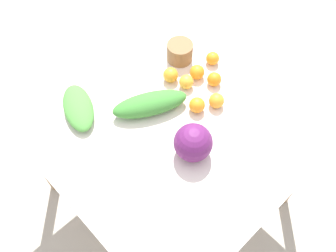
{
  "coord_description": "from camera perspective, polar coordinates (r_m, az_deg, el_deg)",
  "views": [
    {
      "loc": [
        0.64,
        -0.61,
        2.13
      ],
      "look_at": [
        0.0,
        0.0,
        0.74
      ],
      "focal_mm": 40.0,
      "sensor_mm": 36.0,
      "label": 1
    }
  ],
  "objects": [
    {
      "name": "paper_bag",
      "position": [
        1.88,
        1.81,
        11.22
      ],
      "size": [
        0.13,
        0.13,
        0.1
      ],
      "primitive_type": "cylinder",
      "color": "olive",
      "rests_on": "dining_table"
    },
    {
      "name": "orange_0",
      "position": [
        1.81,
        4.46,
        8.19
      ],
      "size": [
        0.07,
        0.07,
        0.07
      ],
      "primitive_type": "sphere",
      "color": "orange",
      "rests_on": "dining_table"
    },
    {
      "name": "orange_6",
      "position": [
        1.8,
        0.41,
        7.79
      ],
      "size": [
        0.07,
        0.07,
        0.07
      ],
      "primitive_type": "sphere",
      "color": "orange",
      "rests_on": "dining_table"
    },
    {
      "name": "greens_bunch_kale",
      "position": [
        1.68,
        -2.77,
        3.37
      ],
      "size": [
        0.26,
        0.36,
        0.09
      ],
      "primitive_type": "ellipsoid",
      "rotation": [
        0.0,
        0.0,
        4.24
      ],
      "color": "#3D8433",
      "rests_on": "dining_table"
    },
    {
      "name": "orange_2",
      "position": [
        1.69,
        4.44,
        3.19
      ],
      "size": [
        0.07,
        0.07,
        0.07
      ],
      "primitive_type": "sphere",
      "color": "orange",
      "rests_on": "dining_table"
    },
    {
      "name": "orange_1",
      "position": [
        1.8,
        7.06,
        7.08
      ],
      "size": [
        0.07,
        0.07,
        0.07
      ],
      "primitive_type": "sphere",
      "color": "orange",
      "rests_on": "dining_table"
    },
    {
      "name": "greens_bunch_beet_tops",
      "position": [
        1.73,
        -13.51,
        2.74
      ],
      "size": [
        0.3,
        0.23,
        0.06
      ],
      "primitive_type": "ellipsoid",
      "rotation": [
        0.0,
        0.0,
        5.87
      ],
      "color": "#4C933D",
      "rests_on": "dining_table"
    },
    {
      "name": "dining_table",
      "position": [
        1.74,
        -0.0,
        -2.03
      ],
      "size": [
        1.13,
        1.05,
        0.72
      ],
      "color": "silver",
      "rests_on": "ground_plane"
    },
    {
      "name": "orange_3",
      "position": [
        1.88,
        6.81,
        10.2
      ],
      "size": [
        0.07,
        0.07,
        0.07
      ],
      "primitive_type": "sphere",
      "color": "orange",
      "rests_on": "dining_table"
    },
    {
      "name": "ground_plane",
      "position": [
        2.3,
        -0.0,
        -10.02
      ],
      "size": [
        8.0,
        8.0,
        0.0
      ],
      "primitive_type": "plane",
      "color": "#B2A899"
    },
    {
      "name": "cabbage_purple",
      "position": [
        1.53,
        3.85,
        -2.55
      ],
      "size": [
        0.16,
        0.16,
        0.16
      ],
      "primitive_type": "sphere",
      "color": "#601E5B",
      "rests_on": "dining_table"
    },
    {
      "name": "orange_4",
      "position": [
        1.72,
        7.4,
        3.84
      ],
      "size": [
        0.07,
        0.07,
        0.07
      ],
      "primitive_type": "sphere",
      "color": "orange",
      "rests_on": "dining_table"
    },
    {
      "name": "orange_5",
      "position": [
        1.77,
        2.82,
        6.73
      ],
      "size": [
        0.07,
        0.07,
        0.07
      ],
      "primitive_type": "sphere",
      "color": "#F9A833",
      "rests_on": "dining_table"
    }
  ]
}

